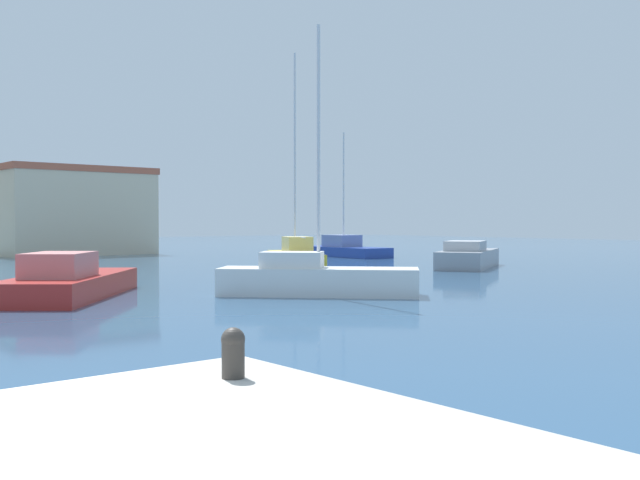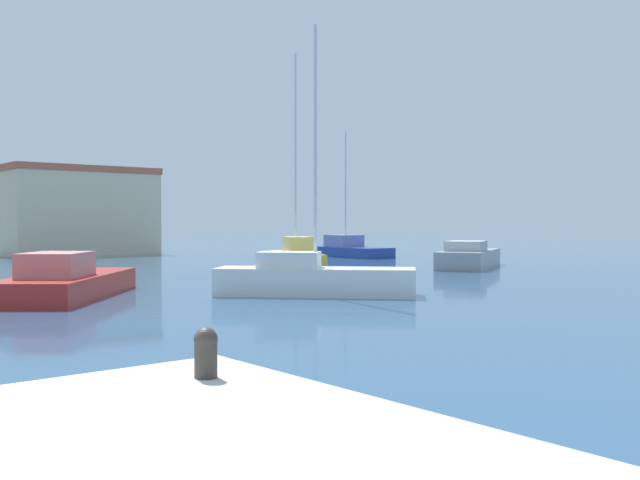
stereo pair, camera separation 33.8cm
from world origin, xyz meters
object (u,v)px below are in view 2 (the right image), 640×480
object	(u,v)px
sailboat_white_behind_lamppost	(312,278)
motorboat_red_center_channel	(66,282)
mooring_bollard	(206,351)
motorboat_grey_distant_north	(469,257)
sailboat_blue_far_right	(345,249)
sailboat_yellow_mid_harbor	(296,255)

from	to	relation	value
sailboat_white_behind_lamppost	motorboat_red_center_channel	size ratio (longest dim) A/B	1.25
mooring_bollard	motorboat_grey_distant_north	distance (m)	34.92
motorboat_grey_distant_north	sailboat_blue_far_right	world-z (taller)	sailboat_blue_far_right
sailboat_white_behind_lamppost	mooring_bollard	bearing A→B (deg)	-132.60
motorboat_grey_distant_north	mooring_bollard	bearing A→B (deg)	-145.64
sailboat_blue_far_right	motorboat_red_center_channel	bearing A→B (deg)	-149.99
sailboat_yellow_mid_harbor	motorboat_grey_distant_north	bearing A→B (deg)	-47.07
sailboat_yellow_mid_harbor	sailboat_white_behind_lamppost	distance (m)	16.49
sailboat_yellow_mid_harbor	motorboat_grey_distant_north	size ratio (longest dim) A/B	1.64
sailboat_yellow_mid_harbor	motorboat_grey_distant_north	world-z (taller)	sailboat_yellow_mid_harbor
mooring_bollard	sailboat_white_behind_lamppost	world-z (taller)	sailboat_white_behind_lamppost
sailboat_blue_far_right	sailboat_white_behind_lamppost	size ratio (longest dim) A/B	0.97
sailboat_yellow_mid_harbor	motorboat_red_center_channel	size ratio (longest dim) A/B	1.62
sailboat_blue_far_right	sailboat_white_behind_lamppost	bearing A→B (deg)	-134.20
motorboat_grey_distant_north	sailboat_blue_far_right	distance (m)	14.48
mooring_bollard	motorboat_grey_distant_north	world-z (taller)	mooring_bollard
motorboat_red_center_channel	motorboat_grey_distant_north	bearing A→B (deg)	3.15
sailboat_yellow_mid_harbor	sailboat_blue_far_right	bearing A→B (deg)	34.65
motorboat_grey_distant_north	sailboat_white_behind_lamppost	bearing A→B (deg)	-159.36
sailboat_yellow_mid_harbor	sailboat_white_behind_lamppost	xyz separation A→B (m)	(-9.70, -13.34, -0.03)
motorboat_grey_distant_north	motorboat_red_center_channel	distance (m)	23.31
motorboat_grey_distant_north	motorboat_red_center_channel	world-z (taller)	motorboat_red_center_channel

